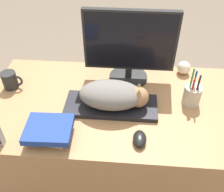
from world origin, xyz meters
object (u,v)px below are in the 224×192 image
computer_mouse (140,139)px  keyboard (111,106)px  pen_cup (192,95)px  book_stack (49,130)px  baseball (184,68)px  cat (115,95)px  monitor (130,45)px  coffee_mug (10,80)px

computer_mouse → keyboard: bearing=124.5°
computer_mouse → pen_cup: bearing=46.6°
keyboard → computer_mouse: computer_mouse is taller
pen_cup → book_stack: 0.70m
baseball → cat: bearing=-139.1°
keyboard → baseball: 0.51m
computer_mouse → baseball: size_ratio=1.27×
keyboard → book_stack: (-0.25, -0.21, 0.03)m
keyboard → baseball: size_ratio=6.01×
monitor → book_stack: 0.59m
book_stack → baseball: bearing=39.5°
computer_mouse → cat: bearing=121.0°
keyboard → coffee_mug: size_ratio=4.11×
baseball → pen_cup: bearing=-88.7°
monitor → computer_mouse: (0.06, -0.45, -0.20)m
cat → coffee_mug: bearing=168.3°
coffee_mug → baseball: bearing=12.4°
cat → pen_cup: (0.38, 0.07, -0.03)m
keyboard → coffee_mug: (-0.55, 0.12, 0.04)m
monitor → baseball: monitor is taller
coffee_mug → pen_cup: pen_cup is taller
cat → coffee_mug: 0.58m
computer_mouse → book_stack: (-0.39, -0.00, 0.02)m
monitor → pen_cup: monitor is taller
coffee_mug → keyboard: bearing=-12.0°
computer_mouse → pen_cup: 0.37m
computer_mouse → baseball: 0.59m
cat → monitor: (0.06, 0.25, 0.13)m
keyboard → book_stack: size_ratio=2.20×
coffee_mug → pen_cup: size_ratio=0.53×
cat → monitor: 0.28m
keyboard → cat: cat is taller
keyboard → cat: (0.02, 0.00, 0.07)m
coffee_mug → baseball: size_ratio=1.46×
keyboard → baseball: baseball is taller
coffee_mug → book_stack: (0.30, -0.32, -0.01)m
cat → book_stack: size_ratio=1.62×
monitor → baseball: size_ratio=6.34×
coffee_mug → cat: bearing=-11.7°
computer_mouse → baseball: bearing=64.7°
keyboard → book_stack: 0.33m
monitor → pen_cup: 0.40m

